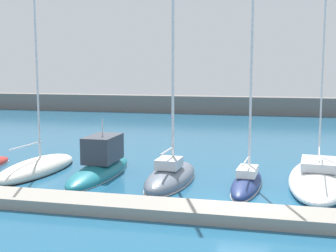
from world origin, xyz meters
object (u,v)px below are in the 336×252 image
Objects in this scene: sailboat_ivory_second at (37,168)px; sailboat_slate_fourth at (171,175)px; motorboat_teal_third at (101,166)px; sailboat_navy_fifth at (247,181)px; sailboat_white_sixth at (318,178)px.

sailboat_ivory_second is 0.89× the size of sailboat_slate_fourth.
motorboat_teal_third is at bearing 82.60° from sailboat_slate_fourth.
sailboat_navy_fifth is 4.18m from sailboat_white_sixth.
sailboat_slate_fourth reaches higher than motorboat_teal_third.
sailboat_slate_fourth reaches higher than sailboat_ivory_second.
sailboat_navy_fifth is at bearing -95.95° from motorboat_teal_third.
sailboat_slate_fourth is at bearing 105.46° from sailboat_white_sixth.
sailboat_navy_fifth is 0.75× the size of sailboat_white_sixth.
sailboat_white_sixth is (16.78, 1.00, 0.08)m from sailboat_ivory_second.
sailboat_slate_fourth is at bearing -88.05° from sailboat_ivory_second.
sailboat_slate_fourth is at bearing -100.16° from motorboat_teal_third.
sailboat_slate_fourth is 1.12× the size of sailboat_navy_fifth.
sailboat_navy_fifth is (12.93, -0.61, 0.12)m from sailboat_ivory_second.
sailboat_white_sixth is (12.74, 0.57, -0.20)m from motorboat_teal_third.
sailboat_ivory_second is at bearing 91.84° from sailboat_navy_fifth.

